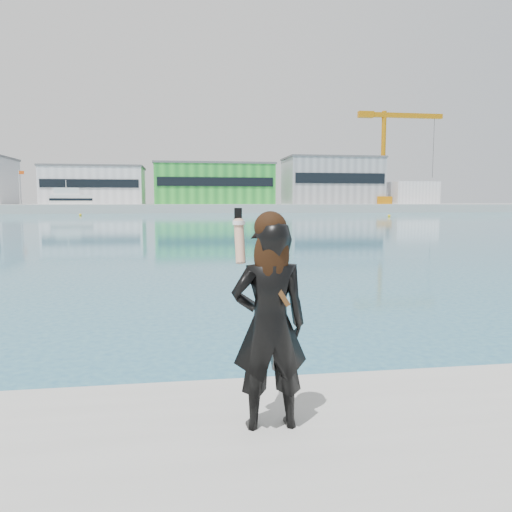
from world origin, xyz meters
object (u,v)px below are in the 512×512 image
at_px(dock_crane, 388,154).
at_px(buoy_near, 389,217).
at_px(motor_yacht, 73,204).
at_px(woman, 270,319).
at_px(buoy_far, 80,216).

relative_size(dock_crane, buoy_near, 48.00).
height_order(motor_yacht, woman, motor_yacht).
distance_m(motor_yacht, woman, 117.47).
bearing_deg(motor_yacht, buoy_far, -90.35).
xyz_separation_m(dock_crane, motor_yacht, (-78.08, -7.24, -12.96)).
bearing_deg(woman, motor_yacht, -79.44).
height_order(buoy_near, woman, woman).
bearing_deg(buoy_near, dock_crane, 67.35).
bearing_deg(dock_crane, buoy_far, -158.63).
relative_size(buoy_far, woman, 0.29).
bearing_deg(woman, buoy_far, -80.02).
distance_m(dock_crane, motor_yacht, 79.48).
height_order(dock_crane, buoy_near, dock_crane).
xyz_separation_m(buoy_near, woman, (-35.26, -78.25, 1.68)).
bearing_deg(buoy_far, motor_yacht, 104.58).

